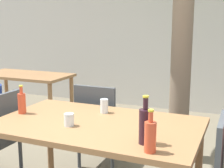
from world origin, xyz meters
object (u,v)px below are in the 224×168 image
at_px(soda_bottle_1, 22,103).
at_px(drinking_glass_1, 69,120).
at_px(dining_table_back, 25,80).
at_px(drinking_glass_0, 104,106).
at_px(patio_chair_2, 99,121).
at_px(dining_table_front, 97,132).
at_px(soda_bottle_2, 150,136).
at_px(wine_bottle_0, 145,125).

height_order(soda_bottle_1, drinking_glass_1, soda_bottle_1).
distance_m(dining_table_back, drinking_glass_0, 2.43).
bearing_deg(dining_table_back, patio_chair_2, -29.80).
bearing_deg(dining_table_front, soda_bottle_2, -35.36).
distance_m(dining_table_back, soda_bottle_1, 2.18).
relative_size(soda_bottle_1, soda_bottle_2, 0.93).
relative_size(soda_bottle_2, drinking_glass_1, 2.76).
bearing_deg(soda_bottle_2, drinking_glass_1, 161.72).
relative_size(wine_bottle_0, soda_bottle_2, 1.20).
height_order(soda_bottle_2, drinking_glass_0, soda_bottle_2).
distance_m(dining_table_back, drinking_glass_1, 2.63).
bearing_deg(patio_chair_2, drinking_glass_0, 120.21).
bearing_deg(soda_bottle_1, dining_table_back, 127.90).
distance_m(drinking_glass_0, drinking_glass_1, 0.43).
bearing_deg(dining_table_front, patio_chair_2, 114.02).
xyz_separation_m(dining_table_back, soda_bottle_2, (2.56, -2.07, 0.20)).
height_order(dining_table_front, soda_bottle_2, soda_bottle_2).
height_order(wine_bottle_0, soda_bottle_1, wine_bottle_0).
relative_size(soda_bottle_1, drinking_glass_1, 2.56).
relative_size(soda_bottle_2, drinking_glass_0, 2.19).
bearing_deg(wine_bottle_0, drinking_glass_0, 134.71).
xyz_separation_m(wine_bottle_0, soda_bottle_1, (-1.16, 0.24, -0.03)).
bearing_deg(drinking_glass_0, patio_chair_2, 120.21).
distance_m(dining_table_front, drinking_glass_0, 0.30).
distance_m(patio_chair_2, wine_bottle_0, 1.30).
height_order(wine_bottle_0, drinking_glass_1, wine_bottle_0).
xyz_separation_m(dining_table_front, drinking_glass_1, (-0.16, -0.15, 0.12)).
height_order(dining_table_front, patio_chair_2, patio_chair_2).
height_order(dining_table_front, wine_bottle_0, wine_bottle_0).
bearing_deg(dining_table_front, wine_bottle_0, -29.46).
height_order(dining_table_front, drinking_glass_1, drinking_glass_1).
bearing_deg(patio_chair_2, soda_bottle_2, 128.01).
distance_m(wine_bottle_0, soda_bottle_2, 0.14).
relative_size(dining_table_front, soda_bottle_2, 6.04).
relative_size(dining_table_front, patio_chair_2, 1.78).
bearing_deg(wine_bottle_0, soda_bottle_2, -59.67).
distance_m(wine_bottle_0, soda_bottle_1, 1.19).
relative_size(dining_table_back, soda_bottle_2, 5.31).
bearing_deg(soda_bottle_2, dining_table_back, 141.06).
xyz_separation_m(patio_chair_2, drinking_glass_0, (0.26, -0.44, 0.30)).
bearing_deg(patio_chair_2, dining_table_front, 114.02).
bearing_deg(dining_table_back, wine_bottle_0, -38.08).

